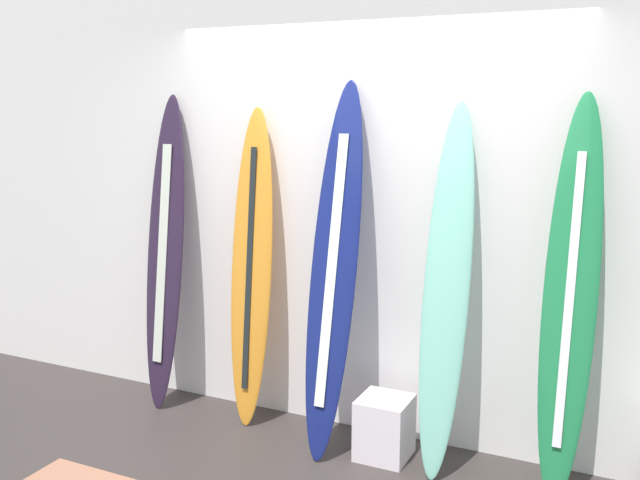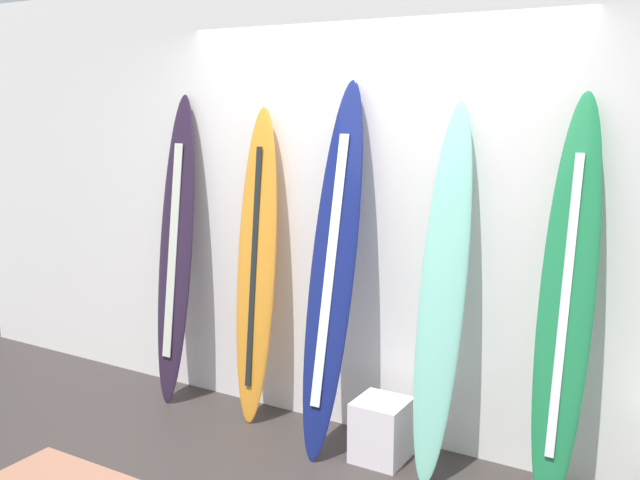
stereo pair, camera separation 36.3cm
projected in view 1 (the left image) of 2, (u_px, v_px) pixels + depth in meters
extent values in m
cube|color=white|center=(370.00, 208.00, 4.39)|extent=(7.20, 0.20, 2.80)
ellipsoid|color=#281B31|center=(165.00, 254.00, 4.77)|extent=(0.29, 0.35, 2.09)
cube|color=beige|center=(162.00, 254.00, 4.74)|extent=(0.07, 0.21, 1.43)
ellipsoid|color=orange|center=(252.00, 269.00, 4.51)|extent=(0.29, 0.30, 2.01)
cube|color=black|center=(249.00, 269.00, 4.48)|extent=(0.05, 0.19, 1.51)
cone|color=black|center=(249.00, 396.00, 4.61)|extent=(0.07, 0.08, 0.11)
ellipsoid|color=navy|center=(334.00, 270.00, 4.13)|extent=(0.29, 0.54, 2.17)
cube|color=silver|center=(332.00, 270.00, 4.10)|extent=(0.06, 0.35, 1.53)
ellipsoid|color=#7CC8B3|center=(446.00, 291.00, 3.91)|extent=(0.26, 0.47, 2.05)
cone|color=black|center=(435.00, 444.00, 3.96)|extent=(0.07, 0.09, 0.11)
ellipsoid|color=#207D46|center=(570.00, 300.00, 3.64)|extent=(0.28, 0.41, 2.10)
cube|color=white|center=(569.00, 300.00, 3.61)|extent=(0.05, 0.25, 1.48)
cube|color=white|center=(384.00, 427.00, 4.16)|extent=(0.29, 0.29, 0.36)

